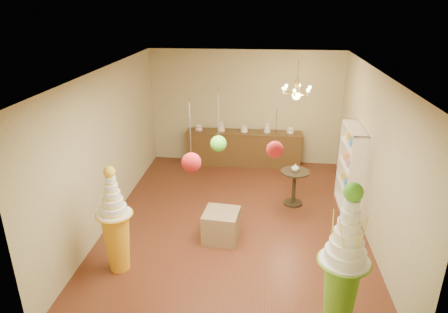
# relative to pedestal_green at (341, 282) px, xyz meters

# --- Properties ---
(floor) EXTENTS (6.50, 6.50, 0.00)m
(floor) POSITION_rel_pedestal_green_xyz_m (-1.53, 2.85, -0.90)
(floor) COLOR #552716
(floor) RESTS_ON ground
(ceiling) EXTENTS (6.50, 6.50, 0.00)m
(ceiling) POSITION_rel_pedestal_green_xyz_m (-1.53, 2.85, 2.10)
(ceiling) COLOR silver
(ceiling) RESTS_ON ground
(wall_back) EXTENTS (5.00, 0.04, 3.00)m
(wall_back) POSITION_rel_pedestal_green_xyz_m (-1.53, 6.10, 0.60)
(wall_back) COLOR tan
(wall_back) RESTS_ON ground
(wall_front) EXTENTS (5.00, 0.04, 3.00)m
(wall_front) POSITION_rel_pedestal_green_xyz_m (-1.53, -0.40, 0.60)
(wall_front) COLOR tan
(wall_front) RESTS_ON ground
(wall_left) EXTENTS (0.04, 6.50, 3.00)m
(wall_left) POSITION_rel_pedestal_green_xyz_m (-4.03, 2.85, 0.60)
(wall_left) COLOR tan
(wall_left) RESTS_ON ground
(wall_right) EXTENTS (0.04, 6.50, 3.00)m
(wall_right) POSITION_rel_pedestal_green_xyz_m (0.97, 2.85, 0.60)
(wall_right) COLOR tan
(wall_right) RESTS_ON ground
(pedestal_green) EXTENTS (0.75, 0.75, 2.26)m
(pedestal_green) POSITION_rel_pedestal_green_xyz_m (0.00, 0.00, 0.00)
(pedestal_green) COLOR #68AA25
(pedestal_green) RESTS_ON floor
(pedestal_orange) EXTENTS (0.65, 0.65, 1.84)m
(pedestal_orange) POSITION_rel_pedestal_green_xyz_m (-3.32, 1.13, -0.21)
(pedestal_orange) COLOR orange
(pedestal_orange) RESTS_ON floor
(burlap_riser) EXTENTS (0.69, 0.69, 0.57)m
(burlap_riser) POSITION_rel_pedestal_green_xyz_m (-1.74, 2.17, -0.62)
(burlap_riser) COLOR olive
(burlap_riser) RESTS_ON floor
(sideboard) EXTENTS (3.04, 0.54, 1.16)m
(sideboard) POSITION_rel_pedestal_green_xyz_m (-1.53, 5.82, -0.42)
(sideboard) COLOR #503619
(sideboard) RESTS_ON floor
(shelving_unit) EXTENTS (0.33, 1.20, 1.80)m
(shelving_unit) POSITION_rel_pedestal_green_xyz_m (0.81, 3.65, -0.00)
(shelving_unit) COLOR white
(shelving_unit) RESTS_ON floor
(round_table) EXTENTS (0.72, 0.72, 0.78)m
(round_table) POSITION_rel_pedestal_green_xyz_m (-0.33, 3.69, -0.40)
(round_table) COLOR black
(round_table) RESTS_ON floor
(vase) EXTENTS (0.20, 0.20, 0.16)m
(vase) POSITION_rel_pedestal_green_xyz_m (-0.33, 3.69, -0.04)
(vase) COLOR white
(vase) RESTS_ON round_table
(pom_red_left) EXTENTS (0.27, 0.27, 1.03)m
(pom_red_left) POSITION_rel_pedestal_green_xyz_m (-1.99, 0.78, 1.21)
(pom_red_left) COLOR #453A31
(pom_red_left) RESTS_ON ceiling
(pom_green_mid) EXTENTS (0.25, 0.25, 0.99)m
(pom_green_mid) POSITION_rel_pedestal_green_xyz_m (-1.70, 1.49, 1.24)
(pom_green_mid) COLOR #453A31
(pom_green_mid) RESTS_ON ceiling
(pom_red_right) EXTENTS (0.21, 0.21, 0.60)m
(pom_red_right) POSITION_rel_pedestal_green_xyz_m (-0.89, 0.35, 1.60)
(pom_red_right) COLOR #453A31
(pom_red_right) RESTS_ON ceiling
(chandelier) EXTENTS (0.83, 0.83, 0.85)m
(chandelier) POSITION_rel_pedestal_green_xyz_m (-0.36, 4.36, 1.40)
(chandelier) COLOR gold
(chandelier) RESTS_ON ceiling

